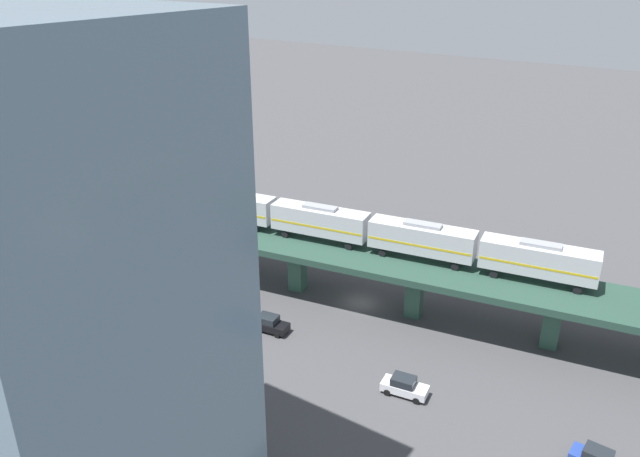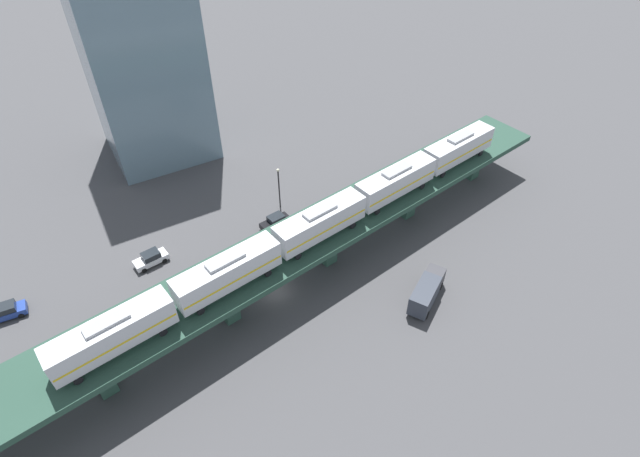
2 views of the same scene
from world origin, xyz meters
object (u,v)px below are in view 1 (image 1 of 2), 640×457
at_px(subway_train, 320,221).
at_px(street_lamp, 228,306).
at_px(office_tower, 69,332).
at_px(street_car_black, 269,323).
at_px(street_car_white, 404,386).
at_px(delivery_truck, 307,232).

height_order(subway_train, street_lamp, subway_train).
bearing_deg(office_tower, street_lamp, -156.96).
height_order(street_car_black, street_car_white, same).
distance_m(street_car_black, street_car_white, 17.53).
bearing_deg(street_lamp, delivery_truck, -163.67).
xyz_separation_m(street_lamp, office_tower, (24.63, 10.48, 13.89)).
bearing_deg(delivery_truck, office_tower, 19.73).
distance_m(delivery_truck, office_tower, 55.28).
distance_m(street_car_black, street_lamp, 5.43).
bearing_deg(delivery_truck, street_car_white, 49.91).
distance_m(street_car_white, street_lamp, 20.35).
xyz_separation_m(subway_train, office_tower, (39.62, 8.73, 8.83)).
distance_m(subway_train, street_car_black, 14.05).
height_order(street_lamp, office_tower, office_tower).
relative_size(delivery_truck, office_tower, 0.20).
xyz_separation_m(street_car_white, delivery_truck, (-23.02, -27.35, 0.82)).
relative_size(delivery_truck, street_lamp, 1.06).
distance_m(street_car_white, office_tower, 33.10).
height_order(subway_train, office_tower, office_tower).
height_order(subway_train, delivery_truck, subway_train).
bearing_deg(delivery_truck, street_lamp, 16.33).
distance_m(subway_train, office_tower, 41.52).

